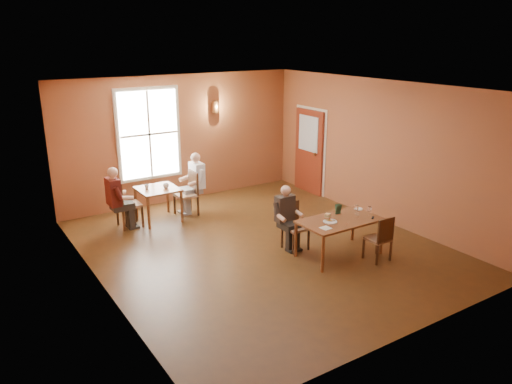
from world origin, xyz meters
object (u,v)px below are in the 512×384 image
second_table (159,204)px  chair_diner_white (186,194)px  chair_diner_main (296,227)px  chair_diner_maroon (129,204)px  diner_maroon (127,197)px  diner_main (297,220)px  main_table (339,237)px  diner_white (187,186)px  chair_empty (378,238)px

second_table → chair_diner_white: bearing=0.0°
chair_diner_main → chair_diner_maroon: chair_diner_maroon is taller
diner_maroon → second_table: bearing=90.0°
diner_maroon → diner_main: bearing=38.4°
main_table → chair_diner_maroon: chair_diner_maroon is taller
diner_white → diner_main: bearing=-162.6°
main_table → chair_diner_main: bearing=127.6°
chair_diner_main → diner_maroon: diner_maroon is taller
chair_empty → diner_maroon: (-3.20, 3.98, 0.23)m
second_table → diner_white: size_ratio=0.63×
diner_maroon → chair_diner_main: bearing=38.7°
diner_main → diner_maroon: bearing=-51.6°
diner_main → chair_empty: 1.49m
diner_main → second_table: 3.25m
main_table → chair_empty: size_ratio=1.76×
second_table → diner_maroon: bearing=180.0°
chair_diner_white → diner_main: bearing=-162.1°
diner_white → chair_diner_main: bearing=-162.4°
chair_diner_white → diner_maroon: bearing=90.0°
chair_diner_main → diner_white: 2.96m
chair_diner_main → diner_white: bearing=-72.4°
chair_diner_white → chair_diner_maroon: 1.30m
main_table → chair_diner_main: size_ratio=1.66×
second_table → diner_white: diner_white is taller
diner_main → diner_maroon: 3.63m
chair_diner_maroon → diner_maroon: (-0.03, 0.00, 0.15)m
chair_empty → diner_maroon: 5.11m
diner_maroon → diner_white: bearing=90.0°
main_table → chair_diner_main: (-0.50, 0.65, 0.10)m
main_table → chair_diner_white: 3.74m
main_table → chair_diner_maroon: 4.41m
chair_diner_main → chair_diner_maroon: bearing=-51.7°
main_table → diner_white: bearing=111.9°
chair_diner_main → diner_main: 0.14m
chair_diner_main → chair_diner_white: bearing=-71.9°
second_table → diner_maroon: diner_maroon is taller
diner_main → main_table: bearing=128.9°
main_table → chair_diner_white: (-1.42, 3.46, 0.14)m
diner_white → diner_maroon: bearing=90.0°
chair_empty → chair_diner_maroon: bearing=129.1°
chair_diner_main → diner_maroon: size_ratio=0.68×
main_table → chair_diner_maroon: size_ratio=1.47×
second_table → main_table: bearing=-59.1°
chair_diner_white → chair_diner_maroon: size_ratio=0.97×
chair_diner_white → diner_white: bearing=-90.0°
chair_empty → diner_white: diner_white is taller
chair_empty → second_table: 4.71m
chair_empty → chair_diner_white: size_ratio=0.86×
diner_maroon → chair_empty: bearing=38.7°
second_table → diner_white: (0.68, 0.00, 0.30)m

